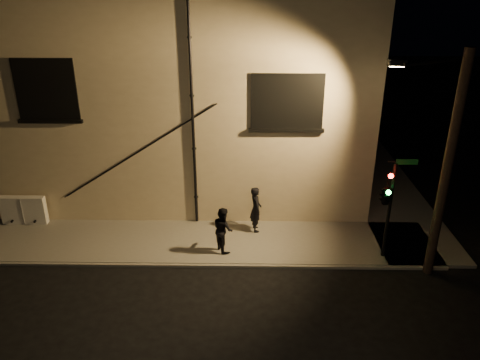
{
  "coord_description": "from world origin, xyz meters",
  "views": [
    {
      "loc": [
        0.18,
        -13.42,
        9.17
      ],
      "look_at": [
        -0.07,
        1.8,
        2.44
      ],
      "focal_mm": 35.0,
      "sensor_mm": 36.0,
      "label": 1
    }
  ],
  "objects_px": {
    "pedestrian_a": "(256,209)",
    "streetlamp_pole": "(444,164)",
    "traffic_signal": "(386,194)",
    "utility_cabinet": "(24,210)",
    "pedestrian_b": "(223,229)"
  },
  "relations": [
    {
      "from": "pedestrian_b",
      "to": "streetlamp_pole",
      "type": "distance_m",
      "value": 7.5
    },
    {
      "from": "utility_cabinet",
      "to": "pedestrian_b",
      "type": "bearing_deg",
      "value": -12.86
    },
    {
      "from": "utility_cabinet",
      "to": "traffic_signal",
      "type": "xyz_separation_m",
      "value": [
        13.32,
        -2.22,
        1.87
      ]
    },
    {
      "from": "streetlamp_pole",
      "to": "pedestrian_b",
      "type": "bearing_deg",
      "value": 171.45
    },
    {
      "from": "traffic_signal",
      "to": "streetlamp_pole",
      "type": "bearing_deg",
      "value": -23.24
    },
    {
      "from": "pedestrian_a",
      "to": "traffic_signal",
      "type": "bearing_deg",
      "value": -124.39
    },
    {
      "from": "utility_cabinet",
      "to": "traffic_signal",
      "type": "bearing_deg",
      "value": -9.47
    },
    {
      "from": "pedestrian_a",
      "to": "traffic_signal",
      "type": "relative_size",
      "value": 0.5
    },
    {
      "from": "utility_cabinet",
      "to": "traffic_signal",
      "type": "relative_size",
      "value": 0.48
    },
    {
      "from": "pedestrian_a",
      "to": "traffic_signal",
      "type": "xyz_separation_m",
      "value": [
        4.24,
        -1.82,
        1.54
      ]
    },
    {
      "from": "utility_cabinet",
      "to": "streetlamp_pole",
      "type": "xyz_separation_m",
      "value": [
        14.74,
        -2.83,
        3.19
      ]
    },
    {
      "from": "pedestrian_b",
      "to": "streetlamp_pole",
      "type": "bearing_deg",
      "value": -126.14
    },
    {
      "from": "traffic_signal",
      "to": "pedestrian_a",
      "type": "bearing_deg",
      "value": 156.73
    },
    {
      "from": "utility_cabinet",
      "to": "pedestrian_b",
      "type": "distance_m",
      "value": 8.12
    },
    {
      "from": "pedestrian_a",
      "to": "streetlamp_pole",
      "type": "relative_size",
      "value": 0.25
    }
  ]
}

